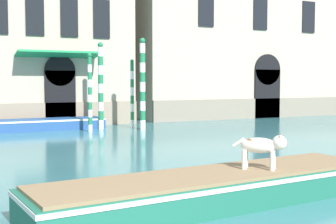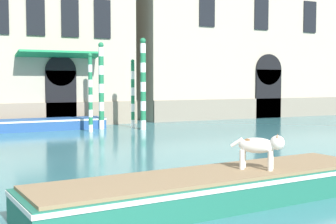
% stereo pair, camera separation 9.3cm
% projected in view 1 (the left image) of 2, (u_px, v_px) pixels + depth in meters
% --- Properties ---
extents(palazzo_left, '(11.02, 7.40, 12.00)m').
position_uv_depth(palazzo_left, '(25.00, 17.00, 26.39)').
color(palazzo_left, '#B2A893').
rests_on(palazzo_left, ground_plane).
extents(palazzo_right, '(15.06, 6.13, 15.74)m').
position_uv_depth(palazzo_right, '(234.00, 2.00, 32.45)').
color(palazzo_right, '#B2A893').
rests_on(palazzo_right, ground_plane).
extents(boat_foreground, '(7.56, 2.35, 0.62)m').
position_uv_depth(boat_foreground, '(216.00, 187.00, 9.05)').
color(boat_foreground, '#1E6651').
rests_on(boat_foreground, ground_plane).
extents(dog_on_deck, '(0.85, 0.81, 0.72)m').
position_uv_depth(dog_on_deck, '(263.00, 146.00, 9.33)').
color(dog_on_deck, silver).
rests_on(dog_on_deck, boat_foreground).
extents(boat_moored_near_palazzo, '(6.37, 1.71, 0.54)m').
position_uv_depth(boat_moored_near_palazzo, '(39.00, 124.00, 22.78)').
color(boat_moored_near_palazzo, '#234C8C').
rests_on(boat_moored_near_palazzo, ground_plane).
extents(mooring_pole_0, '(0.19, 0.19, 3.49)m').
position_uv_depth(mooring_pole_0, '(132.00, 94.00, 23.73)').
color(mooring_pole_0, white).
rests_on(mooring_pole_0, ground_plane).
extents(mooring_pole_1, '(0.29, 0.29, 4.49)m').
position_uv_depth(mooring_pole_1, '(143.00, 84.00, 22.84)').
color(mooring_pole_1, white).
rests_on(mooring_pole_1, ground_plane).
extents(mooring_pole_2, '(0.20, 0.20, 3.69)m').
position_uv_depth(mooring_pole_2, '(90.00, 92.00, 21.81)').
color(mooring_pole_2, white).
rests_on(mooring_pole_2, ground_plane).
extents(mooring_pole_4, '(0.27, 0.27, 4.31)m').
position_uv_depth(mooring_pole_4, '(101.00, 85.00, 23.19)').
color(mooring_pole_4, white).
rests_on(mooring_pole_4, ground_plane).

